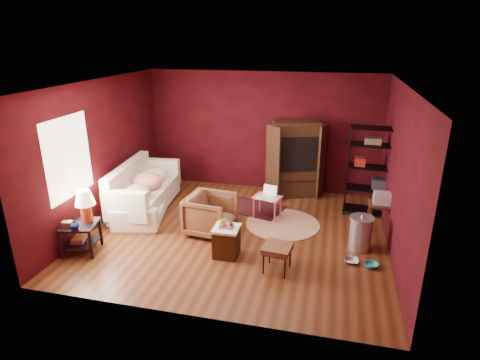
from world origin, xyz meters
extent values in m
cube|color=brown|center=(0.00, 0.00, -0.01)|extent=(5.50, 5.00, 0.02)
cube|color=white|center=(0.00, 0.00, 2.81)|extent=(5.50, 5.00, 0.02)
cube|color=#4A0A11|center=(0.00, 2.51, 1.40)|extent=(5.50, 0.02, 2.80)
cube|color=#4A0A11|center=(0.00, -2.51, 1.40)|extent=(5.50, 0.02, 2.80)
cube|color=#4A0A11|center=(-2.76, 0.00, 1.40)|extent=(0.02, 5.00, 2.80)
cube|color=#4A0A11|center=(2.76, 0.00, 1.40)|extent=(0.02, 5.00, 2.80)
cube|color=white|center=(-2.73, -1.00, 1.60)|extent=(0.02, 1.20, 1.40)
imported|color=white|center=(-2.16, 0.55, 0.45)|extent=(1.17, 2.38, 0.89)
imported|color=black|center=(-0.49, -0.13, 0.42)|extent=(0.86, 0.90, 0.84)
imported|color=silver|center=(2.10, -0.61, 0.12)|extent=(0.24, 0.07, 0.24)
imported|color=#2AA3C4|center=(2.42, -0.68, 0.11)|extent=(0.23, 0.15, 0.22)
imported|color=#0C173F|center=(-2.41, -1.51, 0.60)|extent=(0.15, 0.16, 0.15)
imported|color=#E1DD6E|center=(-0.04, -0.90, 0.65)|extent=(0.15, 0.13, 0.12)
cube|color=black|center=(-2.47, -1.32, 0.51)|extent=(0.68, 0.68, 0.04)
cube|color=black|center=(-2.47, -1.32, 0.17)|extent=(0.63, 0.63, 0.03)
cube|color=black|center=(-2.65, -1.62, 0.26)|extent=(0.06, 0.06, 0.52)
cube|color=black|center=(-2.16, -1.50, 0.26)|extent=(0.06, 0.06, 0.52)
cube|color=black|center=(-2.77, -1.13, 0.26)|extent=(0.06, 0.06, 0.52)
cube|color=black|center=(-2.28, -1.02, 0.26)|extent=(0.06, 0.06, 0.52)
cylinder|color=#DA5028|center=(-2.38, -1.20, 0.69)|extent=(0.23, 0.23, 0.32)
cone|color=#F2E5C6|center=(-2.38, -1.20, 0.98)|extent=(0.41, 0.41, 0.26)
cube|color=#927B50|center=(-2.57, -1.49, 0.59)|extent=(0.19, 0.15, 0.11)
cube|color=#D5354D|center=(-2.51, -1.33, 0.21)|extent=(0.26, 0.30, 0.03)
cube|color=#359DD5|center=(-2.50, -1.33, 0.24)|extent=(0.26, 0.30, 0.03)
cube|color=#F0BD50|center=(-2.49, -1.33, 0.28)|extent=(0.26, 0.30, 0.03)
cube|color=white|center=(-2.14, 0.54, 0.30)|extent=(1.05, 2.13, 0.43)
cube|color=white|center=(-2.52, 0.51, 0.60)|extent=(0.38, 2.07, 0.87)
cube|color=white|center=(-2.05, -0.48, 0.54)|extent=(0.88, 0.27, 0.60)
cube|color=white|center=(-2.24, 1.57, 0.54)|extent=(0.88, 0.27, 0.60)
ellipsoid|color=#FC2329|center=(-2.04, -0.05, 0.65)|extent=(0.61, 0.61, 0.30)
ellipsoid|color=#FC2329|center=(-2.09, 0.55, 0.67)|extent=(0.68, 0.68, 0.35)
ellipsoid|color=white|center=(-2.14, 1.09, 0.63)|extent=(0.57, 0.57, 0.28)
cube|color=#492A10|center=(0.02, -0.87, 0.24)|extent=(0.41, 0.41, 0.49)
cube|color=white|center=(0.02, -0.87, 0.51)|extent=(0.44, 0.44, 0.05)
cube|color=#EEE5C4|center=(0.02, -0.87, 0.54)|extent=(0.24, 0.18, 0.02)
cube|color=#547FC4|center=(0.02, -0.87, 0.56)|extent=(0.24, 0.20, 0.02)
cube|color=#E06454|center=(0.02, -0.87, 0.58)|extent=(0.23, 0.18, 0.02)
cube|color=black|center=(0.09, -0.84, 0.60)|extent=(0.09, 0.15, 0.02)
cube|color=black|center=(0.93, -1.13, 0.40)|extent=(0.48, 0.48, 0.09)
cube|color=black|center=(0.93, -1.13, 0.35)|extent=(0.44, 0.44, 0.02)
cylinder|color=black|center=(0.73, -1.28, 0.18)|extent=(0.02, 0.02, 0.36)
cylinder|color=black|center=(1.08, -1.33, 0.18)|extent=(0.02, 0.02, 0.36)
cylinder|color=black|center=(0.78, -0.94, 0.18)|extent=(0.02, 0.02, 0.36)
cylinder|color=black|center=(1.12, -0.98, 0.18)|extent=(0.02, 0.02, 0.36)
cylinder|color=beige|center=(0.79, 0.56, 0.01)|extent=(1.84, 1.84, 0.01)
cube|color=#4F151D|center=(0.06, 1.17, 0.02)|extent=(1.46, 1.16, 0.01)
cube|color=#FF7482|center=(0.43, 0.79, 0.45)|extent=(0.62, 0.50, 0.03)
cylinder|color=#FF7482|center=(0.17, 0.70, 0.23)|extent=(0.04, 0.04, 0.45)
cylinder|color=#FF7482|center=(0.62, 0.58, 0.23)|extent=(0.04, 0.04, 0.45)
cylinder|color=#FF7482|center=(0.25, 1.00, 0.23)|extent=(0.04, 0.04, 0.45)
cylinder|color=#FF7482|center=(0.70, 0.88, 0.23)|extent=(0.04, 0.04, 0.45)
cube|color=white|center=(0.44, 0.82, 0.47)|extent=(0.33, 0.26, 0.01)
cube|color=silver|center=(0.47, 0.91, 0.57)|extent=(0.30, 0.13, 0.19)
cube|color=white|center=(0.31, 0.73, 0.47)|extent=(0.20, 0.28, 0.00)
cube|color=white|center=(0.54, 0.68, 0.47)|extent=(0.28, 0.33, 0.00)
cube|color=#3F2212|center=(0.82, 2.20, 0.88)|extent=(1.14, 0.85, 1.76)
cube|color=black|center=(0.85, 2.12, 1.07)|extent=(0.92, 0.66, 0.79)
cube|color=#3F2212|center=(0.38, 1.78, 0.88)|extent=(0.36, 0.28, 1.67)
cube|color=#3F2212|center=(1.43, 2.14, 0.88)|extent=(0.16, 0.41, 1.67)
cube|color=#323538|center=(0.84, 2.16, 0.97)|extent=(0.69, 0.62, 0.48)
cube|color=black|center=(0.91, 1.94, 0.97)|extent=(0.44, 0.16, 0.37)
cube|color=#3F2212|center=(0.84, 2.16, 0.42)|extent=(0.94, 0.71, 0.05)
cylinder|color=black|center=(1.98, 1.29, 0.93)|extent=(0.03, 0.03, 1.87)
cylinder|color=black|center=(2.85, 1.26, 0.93)|extent=(0.03, 0.03, 1.87)
cylinder|color=black|center=(1.99, 1.67, 0.93)|extent=(0.03, 0.03, 1.87)
cylinder|color=black|center=(2.87, 1.63, 0.93)|extent=(0.03, 0.03, 1.87)
cube|color=black|center=(2.42, 1.46, 0.10)|extent=(0.93, 0.43, 0.03)
cube|color=black|center=(2.42, 1.46, 0.57)|extent=(0.93, 0.43, 0.03)
cube|color=black|center=(2.42, 1.46, 1.04)|extent=(0.93, 0.43, 0.03)
cube|color=black|center=(2.42, 1.46, 1.51)|extent=(0.93, 0.43, 0.03)
cube|color=black|center=(2.42, 1.46, 1.85)|extent=(0.93, 0.43, 0.03)
cube|color=maroon|center=(2.21, 1.47, 1.14)|extent=(0.22, 0.27, 0.17)
cube|color=#33323F|center=(2.63, 1.45, 0.70)|extent=(0.27, 0.27, 0.21)
cube|color=#7E674B|center=(2.42, 1.46, 1.59)|extent=(0.32, 0.22, 0.12)
cube|color=#3F2212|center=(2.61, 0.52, 0.62)|extent=(0.43, 0.43, 0.04)
cube|color=#3F2212|center=(2.42, 0.34, 0.31)|extent=(0.04, 0.04, 0.62)
cube|color=#3F2212|center=(2.79, 0.34, 0.31)|extent=(0.04, 0.04, 0.62)
cube|color=#3F2212|center=(2.42, 0.70, 0.31)|extent=(0.04, 0.04, 0.62)
cube|color=#3F2212|center=(2.79, 0.70, 0.31)|extent=(0.04, 0.04, 0.62)
cube|color=silver|center=(2.61, 0.52, 0.75)|extent=(0.30, 0.24, 0.22)
cylinder|color=silver|center=(2.25, -0.10, 0.29)|extent=(0.50, 0.50, 0.57)
cylinder|color=silver|center=(2.25, -0.10, 0.59)|extent=(0.55, 0.55, 0.04)
sphere|color=silver|center=(2.25, -0.10, 0.63)|extent=(0.08, 0.08, 0.06)
camera|label=1|loc=(1.65, -6.69, 3.58)|focal=30.00mm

